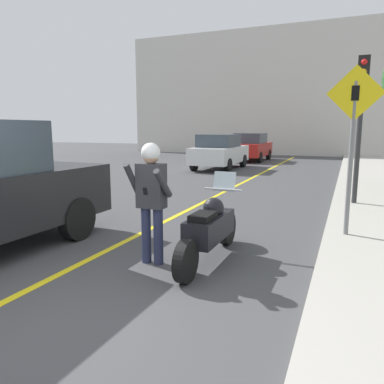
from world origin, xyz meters
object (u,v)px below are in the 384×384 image
object	(u,v)px
motorcycle	(210,229)
parked_car_red	(251,147)
traffic_light	(361,102)
parked_car_white	(220,151)
person_biker	(151,190)
crossing_sign	(352,135)

from	to	relation	value
motorcycle	parked_car_red	bearing A→B (deg)	102.03
traffic_light	motorcycle	bearing A→B (deg)	-112.52
parked_car_white	person_biker	bearing A→B (deg)	-75.66
motorcycle	parked_car_white	distance (m)	12.92
motorcycle	crossing_sign	distance (m)	2.92
person_biker	traffic_light	xyz separation A→B (m)	(2.76, 5.32, 1.49)
parked_car_red	motorcycle	bearing A→B (deg)	-77.97
traffic_light	parked_car_white	world-z (taller)	traffic_light
person_biker	crossing_sign	world-z (taller)	crossing_sign
motorcycle	traffic_light	world-z (taller)	traffic_light
motorcycle	parked_car_red	distance (m)	17.93
motorcycle	person_biker	xyz separation A→B (m)	(-0.73, -0.44, 0.60)
motorcycle	parked_car_white	world-z (taller)	parked_car_white
parked_car_red	parked_car_white	bearing A→B (deg)	-92.74
person_biker	traffic_light	size ratio (longest dim) A/B	0.50
parked_car_white	parked_car_red	xyz separation A→B (m)	(0.25, 5.25, 0.00)
person_biker	motorcycle	bearing A→B (deg)	31.21
traffic_light	parked_car_red	size ratio (longest dim) A/B	0.83
motorcycle	traffic_light	size ratio (longest dim) A/B	0.66
parked_car_white	parked_car_red	size ratio (longest dim) A/B	1.00
person_biker	parked_car_white	size ratio (longest dim) A/B	0.42
crossing_sign	parked_car_white	xyz separation A→B (m)	(-5.85, 10.49, -0.99)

